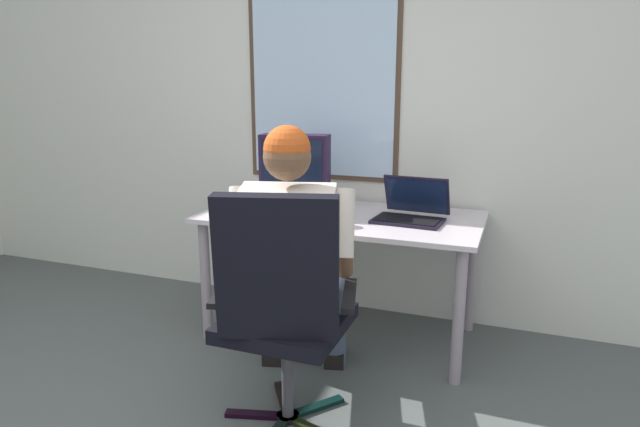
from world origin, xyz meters
name	(u,v)px	position (x,y,z in m)	size (l,w,h in m)	color
wall_rear	(326,91)	(0.00, 2.28, 1.38)	(5.98, 0.08, 2.75)	silver
desk	(341,231)	(0.26, 1.83, 0.62)	(1.52, 0.77, 0.71)	gray
office_chair	(282,302)	(0.34, 0.86, 0.59)	(0.64, 0.56, 1.04)	black
person_seated	(294,262)	(0.27, 1.12, 0.66)	(0.64, 0.87, 1.26)	#404D63
crt_monitor	(295,168)	(-0.02, 1.83, 0.96)	(0.40, 0.21, 0.43)	beige
laptop	(412,209)	(0.64, 1.86, 0.77)	(0.38, 0.35, 0.22)	black
wine_glass	(326,206)	(0.24, 1.62, 0.81)	(0.08, 0.08, 0.14)	silver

